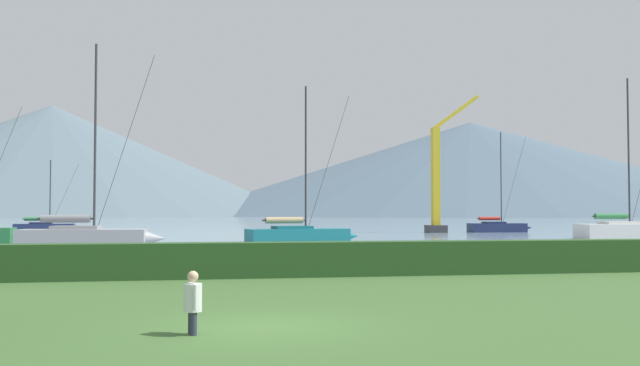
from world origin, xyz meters
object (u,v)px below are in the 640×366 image
object	(u,v)px
person_seated_viewer	(193,300)
sailboat_slip_0	(45,227)
sailboat_slip_6	(624,229)
sailboat_slip_8	(498,227)
sailboat_slip_3	(85,236)
sailboat_slip_7	(299,235)
dock_crane	(437,187)

from	to	relation	value
person_seated_viewer	sailboat_slip_0	bearing A→B (deg)	91.81
sailboat_slip_6	sailboat_slip_8	bearing A→B (deg)	100.60
sailboat_slip_0	sailboat_slip_3	distance (m)	34.90
sailboat_slip_8	person_seated_viewer	distance (m)	68.48
sailboat_slip_3	sailboat_slip_7	world-z (taller)	sailboat_slip_3
sailboat_slip_3	sailboat_slip_8	distance (m)	48.26
sailboat_slip_0	sailboat_slip_3	xyz separation A→B (m)	(9.04, -33.70, 0.18)
sailboat_slip_7	sailboat_slip_8	bearing A→B (deg)	32.31
sailboat_slip_7	person_seated_viewer	world-z (taller)	sailboat_slip_7
person_seated_viewer	dock_crane	xyz separation A→B (m)	(26.14, 59.81, 4.28)
sailboat_slip_3	sailboat_slip_8	world-z (taller)	sailboat_slip_3
sailboat_slip_6	dock_crane	distance (m)	21.34
sailboat_slip_3	sailboat_slip_6	world-z (taller)	sailboat_slip_6
sailboat_slip_0	sailboat_slip_7	bearing A→B (deg)	-59.03
sailboat_slip_6	sailboat_slip_7	size ratio (longest dim) A/B	1.23
sailboat_slip_0	sailboat_slip_7	world-z (taller)	sailboat_slip_7
dock_crane	sailboat_slip_3	bearing A→B (deg)	-140.79
sailboat_slip_0	person_seated_viewer	world-z (taller)	sailboat_slip_0
sailboat_slip_3	dock_crane	size ratio (longest dim) A/B	0.87
sailboat_slip_0	sailboat_slip_3	bearing A→B (deg)	-80.76
sailboat_slip_8	sailboat_slip_3	bearing A→B (deg)	-144.50
sailboat_slip_3	sailboat_slip_8	bearing A→B (deg)	35.88
dock_crane	sailboat_slip_7	bearing A→B (deg)	-127.79
sailboat_slip_3	sailboat_slip_6	xyz separation A→B (m)	(43.51, 8.82, 0.02)
person_seated_viewer	dock_crane	bearing A→B (deg)	54.80
sailboat_slip_6	dock_crane	size ratio (longest dim) A/B	0.92
sailboat_slip_6	sailboat_slip_7	bearing A→B (deg)	-168.41
sailboat_slip_8	sailboat_slip_6	bearing A→B (deg)	-77.60
sailboat_slip_3	sailboat_slip_8	xyz separation A→B (m)	(40.01, 26.99, -0.15)
sailboat_slip_6	person_seated_viewer	size ratio (longest dim) A/B	11.17
sailboat_slip_3	sailboat_slip_6	bearing A→B (deg)	13.33
sailboat_slip_3	dock_crane	xyz separation A→B (m)	(32.97, 26.90, 4.20)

